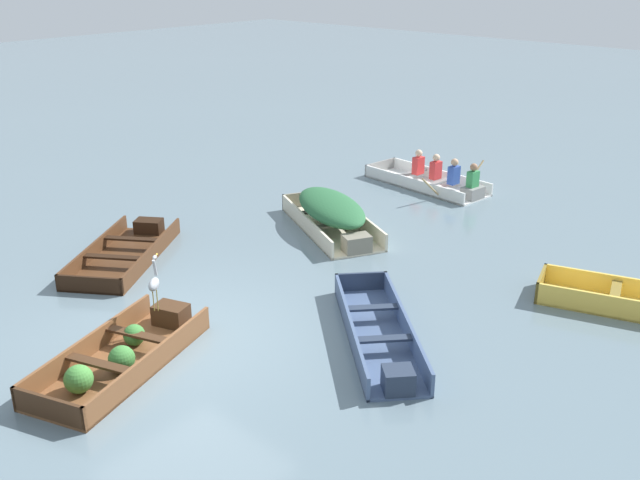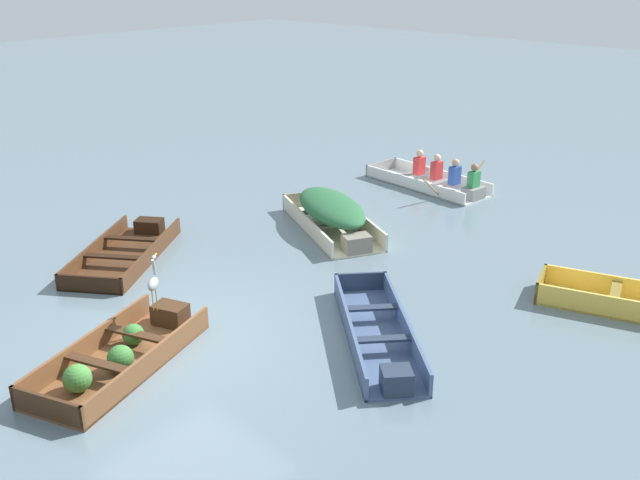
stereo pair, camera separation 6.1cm
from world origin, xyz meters
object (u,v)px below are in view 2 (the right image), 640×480
skiff_dark_varnish_outer_moored (127,251)px  rowboat_white_with_crew (435,180)px  dinghy_wooden_brown_foreground (121,355)px  skiff_slate_blue_far_moored (379,336)px  skiff_cream_mid_moored (332,211)px  heron_on_dinghy (153,282)px

skiff_dark_varnish_outer_moored → rowboat_white_with_crew: 7.86m
dinghy_wooden_brown_foreground → rowboat_white_with_crew: rowboat_white_with_crew is taller
skiff_slate_blue_far_moored → rowboat_white_with_crew: (-3.70, 6.92, 0.09)m
skiff_cream_mid_moored → heron_on_dinghy: bearing=-78.9°
skiff_dark_varnish_outer_moored → skiff_slate_blue_far_moored: bearing=7.0°
skiff_slate_blue_far_moored → rowboat_white_with_crew: bearing=118.1°
skiff_cream_mid_moored → heron_on_dinghy: (1.01, -5.14, 0.47)m
skiff_slate_blue_far_moored → skiff_dark_varnish_outer_moored: 5.69m
skiff_dark_varnish_outer_moored → heron_on_dinghy: 3.39m
dinghy_wooden_brown_foreground → skiff_dark_varnish_outer_moored: dinghy_wooden_brown_foreground is taller
dinghy_wooden_brown_foreground → rowboat_white_with_crew: (-1.37, 9.88, 0.06)m
skiff_cream_mid_moored → dinghy_wooden_brown_foreground: bearing=-77.4°
skiff_dark_varnish_outer_moored → rowboat_white_with_crew: size_ratio=0.96×
skiff_dark_varnish_outer_moored → dinghy_wooden_brown_foreground: bearing=-34.3°
skiff_dark_varnish_outer_moored → rowboat_white_with_crew: (1.95, 7.61, 0.11)m
dinghy_wooden_brown_foreground → skiff_cream_mid_moored: skiff_cream_mid_moored is taller
skiff_cream_mid_moored → skiff_dark_varnish_outer_moored: bearing=-117.9°
skiff_cream_mid_moored → rowboat_white_with_crew: bearing=90.5°
rowboat_white_with_crew → heron_on_dinghy: heron_on_dinghy is taller
skiff_dark_varnish_outer_moored → heron_on_dinghy: bearing=-25.1°
dinghy_wooden_brown_foreground → rowboat_white_with_crew: bearing=97.9°
dinghy_wooden_brown_foreground → skiff_cream_mid_moored: size_ratio=0.94×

